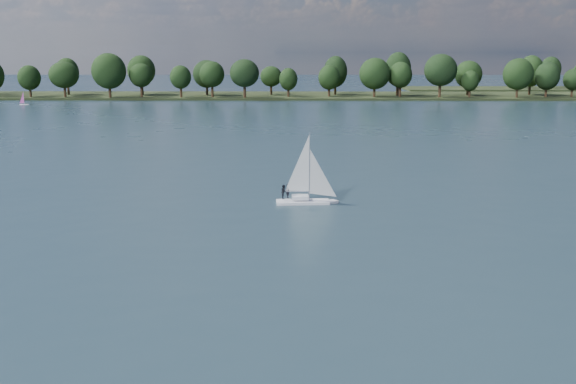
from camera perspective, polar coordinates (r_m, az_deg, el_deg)
The scene contains 5 objects.
ground at distance 126.72m, azimuth -0.48°, elevation 5.10°, with size 700.00×700.00×0.00m, color #233342.
far_shore at distance 238.24m, azimuth 0.09°, elevation 8.47°, with size 660.00×40.00×1.50m, color black.
sailboat at distance 68.36m, azimuth 1.38°, elevation 0.78°, with size 6.17×2.14×7.97m.
dinghy_pink at distance 216.89m, azimuth -22.41°, elevation 7.45°, with size 2.72×1.11×4.32m.
treeline at distance 233.88m, azimuth -0.33°, elevation 10.39°, with size 561.99×74.13×18.41m.
Camera 1 is at (2.67, -25.69, 15.86)m, focal length 40.00 mm.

